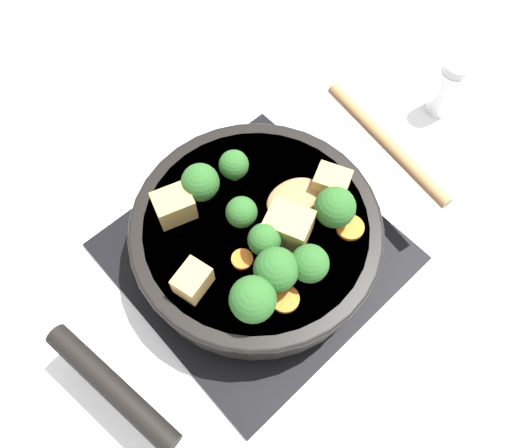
{
  "coord_description": "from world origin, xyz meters",
  "views": [
    {
      "loc": [
        -0.17,
        -0.19,
        0.57
      ],
      "look_at": [
        0.0,
        0.0,
        0.08
      ],
      "focal_mm": 35.0,
      "sensor_mm": 36.0,
      "label": 1
    }
  ],
  "objects": [
    {
      "name": "broccoli_floret_south_cluster",
      "position": [
        -0.01,
        0.01,
        0.1
      ],
      "size": [
        0.03,
        0.03,
        0.04
      ],
      "color": "#709956",
      "rests_on": "skillet_pan"
    },
    {
      "name": "tofu_cube_near_handle",
      "position": [
        0.09,
        -0.03,
        0.09
      ],
      "size": [
        0.04,
        0.05,
        0.03
      ],
      "primitive_type": "cube",
      "rotation": [
        0.0,
        0.0,
        5.15
      ],
      "color": "tan",
      "rests_on": "skillet_pan"
    },
    {
      "name": "broccoli_floret_near_spoon",
      "position": [
        -0.02,
        0.07,
        0.11
      ],
      "size": [
        0.04,
        0.04,
        0.05
      ],
      "color": "#709956",
      "rests_on": "skillet_pan"
    },
    {
      "name": "tofu_cube_east_chunk",
      "position": [
        -0.1,
        -0.01,
        0.09
      ],
      "size": [
        0.04,
        0.04,
        0.03
      ],
      "primitive_type": "cube",
      "rotation": [
        0.0,
        0.0,
        0.25
      ],
      "color": "tan",
      "rests_on": "skillet_pan"
    },
    {
      "name": "tofu_cube_west_chunk",
      "position": [
        -0.06,
        0.07,
        0.09
      ],
      "size": [
        0.05,
        0.04,
        0.03
      ],
      "primitive_type": "cube",
      "rotation": [
        0.0,
        0.0,
        5.97
      ],
      "color": "tan",
      "rests_on": "skillet_pan"
    },
    {
      "name": "broccoli_floret_north_edge",
      "position": [
        0.07,
        -0.05,
        0.11
      ],
      "size": [
        0.05,
        0.05,
        0.05
      ],
      "color": "#709956",
      "rests_on": "skillet_pan"
    },
    {
      "name": "salt_shaker",
      "position": [
        0.35,
        -0.01,
        0.04
      ],
      "size": [
        0.04,
        0.04,
        0.09
      ],
      "color": "white",
      "rests_on": "ground_plane"
    },
    {
      "name": "broccoli_floret_west_rim",
      "position": [
        0.0,
        -0.08,
        0.1
      ],
      "size": [
        0.04,
        0.04,
        0.05
      ],
      "color": "#709956",
      "rests_on": "skillet_pan"
    },
    {
      "name": "tofu_cube_center_large",
      "position": [
        0.02,
        -0.03,
        0.1
      ],
      "size": [
        0.05,
        0.06,
        0.04
      ],
      "primitive_type": "cube",
      "rotation": [
        0.0,
        0.0,
        5.12
      ],
      "color": "tan",
      "rests_on": "skillet_pan"
    },
    {
      "name": "broccoli_floret_small_inner",
      "position": [
        -0.07,
        -0.07,
        0.11
      ],
      "size": [
        0.05,
        0.05,
        0.05
      ],
      "color": "#709956",
      "rests_on": "skillet_pan"
    },
    {
      "name": "skillet_pan",
      "position": [
        -0.0,
        -0.0,
        0.06
      ],
      "size": [
        0.39,
        0.29,
        0.05
      ],
      "color": "black",
      "rests_on": "front_burner_grate"
    },
    {
      "name": "front_burner_grate",
      "position": [
        0.0,
        0.0,
        0.01
      ],
      "size": [
        0.31,
        0.31,
        0.03
      ],
      "color": "black",
      "rests_on": "ground_plane"
    },
    {
      "name": "broccoli_floret_east_rim",
      "position": [
        -0.03,
        -0.06,
        0.11
      ],
      "size": [
        0.05,
        0.05,
        0.05
      ],
      "color": "#709956",
      "rests_on": "skillet_pan"
    },
    {
      "name": "broccoli_floret_mid_floret",
      "position": [
        -0.01,
        -0.03,
        0.1
      ],
      "size": [
        0.04,
        0.04,
        0.04
      ],
      "color": "#709956",
      "rests_on": "skillet_pan"
    },
    {
      "name": "ground_plane",
      "position": [
        0.0,
        0.0,
        0.0
      ],
      "size": [
        2.4,
        2.4,
        0.0
      ],
      "primitive_type": "plane",
      "color": "white"
    },
    {
      "name": "carrot_slice_edge_slice",
      "position": [
        -0.04,
        -0.09,
        0.08
      ],
      "size": [
        0.03,
        0.03,
        0.01
      ],
      "primitive_type": "cylinder",
      "color": "orange",
      "rests_on": "skillet_pan"
    },
    {
      "name": "carrot_slice_orange_thin",
      "position": [
        -0.04,
        -0.02,
        0.08
      ],
      "size": [
        0.02,
        0.02,
        0.01
      ],
      "primitive_type": "cylinder",
      "color": "orange",
      "rests_on": "skillet_pan"
    },
    {
      "name": "broccoli_floret_center_top",
      "position": [
        0.02,
        0.06,
        0.1
      ],
      "size": [
        0.03,
        0.03,
        0.04
      ],
      "color": "#709956",
      "rests_on": "skillet_pan"
    },
    {
      "name": "carrot_slice_near_center",
      "position": [
        0.07,
        -0.07,
        0.08
      ],
      "size": [
        0.03,
        0.03,
        0.01
      ],
      "primitive_type": "cylinder",
      "color": "orange",
      "rests_on": "skillet_pan"
    },
    {
      "name": "wooden_spoon",
      "position": [
        0.13,
        -0.02,
        0.09
      ],
      "size": [
        0.2,
        0.21,
        0.02
      ],
      "color": "#A87A4C",
      "rests_on": "skillet_pan"
    }
  ]
}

